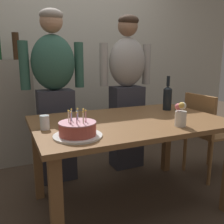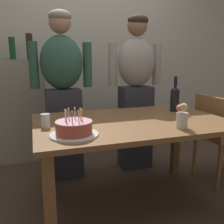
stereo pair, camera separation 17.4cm
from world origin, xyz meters
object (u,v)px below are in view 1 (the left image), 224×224
Objects in this scene: flower_vase at (181,115)px; dining_chair at (205,129)px; birthday_cake at (78,130)px; water_glass_near at (45,122)px; person_man_bearded at (55,95)px; person_woman_cardigan at (127,91)px; wine_bottle at (167,97)px.

flower_vase is 0.91m from dining_chair.
flower_vase reaches higher than birthday_cake.
dining_chair is at bearing 5.28° from water_glass_near.
person_man_bearded is 1.00× the size of person_woman_cardigan.
flower_vase is at bearing 84.30° from person_woman_cardigan.
birthday_cake reaches higher than water_glass_near.
wine_bottle is 0.57m from dining_chair.
water_glass_near is at bearing 95.28° from dining_chair.
dining_chair is at bearing 15.28° from birthday_cake.
person_woman_cardigan reaches higher than flower_vase.
water_glass_near is at bearing 160.94° from flower_vase.
wine_bottle is 0.37× the size of dining_chair.
person_woman_cardigan is (1.00, 0.72, 0.08)m from water_glass_near.
flower_vase is at bearing -117.32° from wine_bottle.
person_woman_cardigan reaches higher than dining_chair.
birthday_cake is 0.30m from water_glass_near.
water_glass_near is 0.06× the size of person_woman_cardigan.
person_man_bearded is at bearing 67.94° from dining_chair.
flower_vase is at bearing -19.06° from water_glass_near.
dining_chair is (1.46, 0.40, -0.27)m from birthday_cake.
dining_chair is (0.72, 0.46, -0.31)m from flower_vase.
person_man_bearded is at bearing 86.84° from birthday_cake.
birthday_cake is 1.11m from wine_bottle.
water_glass_near is 1.64m from dining_chair.
person_man_bearded is (0.21, 0.72, 0.08)m from water_glass_near.
wine_bottle is 0.54m from person_woman_cardigan.
water_glass_near is at bearing -169.96° from wine_bottle.
flower_vase reaches higher than dining_chair.
birthday_cake is 0.96× the size of wine_bottle.
wine_bottle reaches higher than flower_vase.
flower_vase is (0.74, -0.06, 0.04)m from birthday_cake.
person_woman_cardigan is (0.10, 1.03, 0.05)m from flower_vase.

